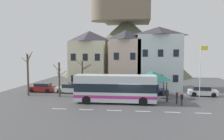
{
  "coord_description": "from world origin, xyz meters",
  "views": [
    {
      "loc": [
        0.99,
        -25.87,
        6.12
      ],
      "look_at": [
        -2.51,
        3.9,
        3.74
      ],
      "focal_mm": 36.12,
      "sensor_mm": 36.0,
      "label": 1
    }
  ],
  "objects_px": {
    "parked_car_02": "(71,88)",
    "pedestrian_00": "(177,97)",
    "pedestrian_02": "(167,94)",
    "bare_tree_00": "(59,79)",
    "bus_shelter": "(153,76)",
    "pedestrian_03": "(182,98)",
    "bare_tree_01": "(82,78)",
    "townhouse_01": "(126,59)",
    "transit_bus": "(115,89)",
    "flagpole": "(201,67)",
    "public_bench": "(134,92)",
    "parked_car_03": "(150,90)",
    "parked_car_00": "(42,88)",
    "parked_car_01": "(202,91)",
    "townhouse_02": "(159,58)",
    "bare_tree_02": "(28,74)",
    "pedestrian_01": "(152,94)",
    "townhouse_00": "(90,59)"
  },
  "relations": [
    {
      "from": "bus_shelter",
      "to": "public_bench",
      "type": "height_order",
      "value": "bus_shelter"
    },
    {
      "from": "bus_shelter",
      "to": "pedestrian_00",
      "type": "distance_m",
      "value": 4.58
    },
    {
      "from": "parked_car_02",
      "to": "pedestrian_02",
      "type": "xyz_separation_m",
      "value": [
        13.66,
        -4.57,
        0.3
      ]
    },
    {
      "from": "parked_car_03",
      "to": "public_bench",
      "type": "relative_size",
      "value": 2.9
    },
    {
      "from": "townhouse_02",
      "to": "parked_car_00",
      "type": "relative_size",
      "value": 2.62
    },
    {
      "from": "pedestrian_02",
      "to": "pedestrian_03",
      "type": "relative_size",
      "value": 1.07
    },
    {
      "from": "townhouse_02",
      "to": "public_bench",
      "type": "distance_m",
      "value": 8.73
    },
    {
      "from": "townhouse_01",
      "to": "parked_car_01",
      "type": "height_order",
      "value": "townhouse_01"
    },
    {
      "from": "flagpole",
      "to": "public_bench",
      "type": "bearing_deg",
      "value": 179.87
    },
    {
      "from": "pedestrian_03",
      "to": "bare_tree_02",
      "type": "height_order",
      "value": "bare_tree_02"
    },
    {
      "from": "parked_car_00",
      "to": "bus_shelter",
      "type": "bearing_deg",
      "value": 172.3
    },
    {
      "from": "transit_bus",
      "to": "bare_tree_00",
      "type": "distance_m",
      "value": 8.46
    },
    {
      "from": "townhouse_00",
      "to": "flagpole",
      "type": "distance_m",
      "value": 18.01
    },
    {
      "from": "townhouse_01",
      "to": "parked_car_03",
      "type": "bearing_deg",
      "value": -53.99
    },
    {
      "from": "flagpole",
      "to": "parked_car_00",
      "type": "bearing_deg",
      "value": 176.84
    },
    {
      "from": "bus_shelter",
      "to": "bare_tree_01",
      "type": "relative_size",
      "value": 0.73
    },
    {
      "from": "transit_bus",
      "to": "bus_shelter",
      "type": "bearing_deg",
      "value": 35.29
    },
    {
      "from": "townhouse_02",
      "to": "parked_car_02",
      "type": "xyz_separation_m",
      "value": [
        -13.38,
        -5.26,
        -4.48
      ]
    },
    {
      "from": "pedestrian_01",
      "to": "bare_tree_02",
      "type": "relative_size",
      "value": 0.25
    },
    {
      "from": "parked_car_00",
      "to": "parked_car_02",
      "type": "bearing_deg",
      "value": 178.99
    },
    {
      "from": "parked_car_03",
      "to": "public_bench",
      "type": "xyz_separation_m",
      "value": [
        -2.32,
        -1.18,
        -0.2
      ]
    },
    {
      "from": "townhouse_01",
      "to": "parked_car_00",
      "type": "xyz_separation_m",
      "value": [
        -12.6,
        -5.33,
        -4.25
      ]
    },
    {
      "from": "townhouse_01",
      "to": "parked_car_00",
      "type": "bearing_deg",
      "value": -157.07
    },
    {
      "from": "bare_tree_01",
      "to": "townhouse_01",
      "type": "bearing_deg",
      "value": 59.23
    },
    {
      "from": "pedestrian_03",
      "to": "bare_tree_01",
      "type": "height_order",
      "value": "bare_tree_01"
    },
    {
      "from": "pedestrian_02",
      "to": "bare_tree_00",
      "type": "distance_m",
      "value": 14.46
    },
    {
      "from": "public_bench",
      "to": "townhouse_01",
      "type": "bearing_deg",
      "value": 103.7
    },
    {
      "from": "transit_bus",
      "to": "bare_tree_01",
      "type": "height_order",
      "value": "bare_tree_01"
    },
    {
      "from": "transit_bus",
      "to": "bus_shelter",
      "type": "relative_size",
      "value": 2.66
    },
    {
      "from": "pedestrian_01",
      "to": "bare_tree_01",
      "type": "bearing_deg",
      "value": 174.32
    },
    {
      "from": "townhouse_00",
      "to": "pedestrian_01",
      "type": "xyz_separation_m",
      "value": [
        10.14,
        -9.65,
        -4.0
      ]
    },
    {
      "from": "bare_tree_00",
      "to": "flagpole",
      "type": "bearing_deg",
      "value": 6.52
    },
    {
      "from": "pedestrian_03",
      "to": "bare_tree_01",
      "type": "relative_size",
      "value": 0.3
    },
    {
      "from": "townhouse_01",
      "to": "bare_tree_01",
      "type": "distance_m",
      "value": 10.61
    },
    {
      "from": "townhouse_02",
      "to": "parked_car_03",
      "type": "bearing_deg",
      "value": -106.82
    },
    {
      "from": "parked_car_02",
      "to": "pedestrian_00",
      "type": "xyz_separation_m",
      "value": [
        14.63,
        -5.58,
        0.17
      ]
    },
    {
      "from": "pedestrian_01",
      "to": "bare_tree_01",
      "type": "height_order",
      "value": "bare_tree_01"
    },
    {
      "from": "parked_car_03",
      "to": "pedestrian_00",
      "type": "bearing_deg",
      "value": -58.76
    },
    {
      "from": "townhouse_01",
      "to": "parked_car_01",
      "type": "bearing_deg",
      "value": -27.43
    },
    {
      "from": "pedestrian_00",
      "to": "pedestrian_02",
      "type": "xyz_separation_m",
      "value": [
        -0.98,
        1.01,
        0.13
      ]
    },
    {
      "from": "townhouse_00",
      "to": "bare_tree_02",
      "type": "xyz_separation_m",
      "value": [
        -7.11,
        -8.1,
        -1.77
      ]
    },
    {
      "from": "townhouse_00",
      "to": "bare_tree_01",
      "type": "distance_m",
      "value": 9.07
    },
    {
      "from": "parked_car_02",
      "to": "public_bench",
      "type": "xyz_separation_m",
      "value": [
        9.52,
        -1.01,
        -0.2
      ]
    },
    {
      "from": "parked_car_03",
      "to": "pedestrian_01",
      "type": "distance_m",
      "value": 4.41
    },
    {
      "from": "bus_shelter",
      "to": "pedestrian_03",
      "type": "height_order",
      "value": "bus_shelter"
    },
    {
      "from": "parked_car_00",
      "to": "flagpole",
      "type": "height_order",
      "value": "flagpole"
    },
    {
      "from": "parked_car_02",
      "to": "bare_tree_02",
      "type": "distance_m",
      "value": 6.52
    },
    {
      "from": "parked_car_00",
      "to": "pedestrian_03",
      "type": "height_order",
      "value": "pedestrian_03"
    },
    {
      "from": "pedestrian_00",
      "to": "townhouse_01",
      "type": "bearing_deg",
      "value": 121.07
    },
    {
      "from": "parked_car_02",
      "to": "bare_tree_02",
      "type": "height_order",
      "value": "bare_tree_02"
    }
  ]
}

